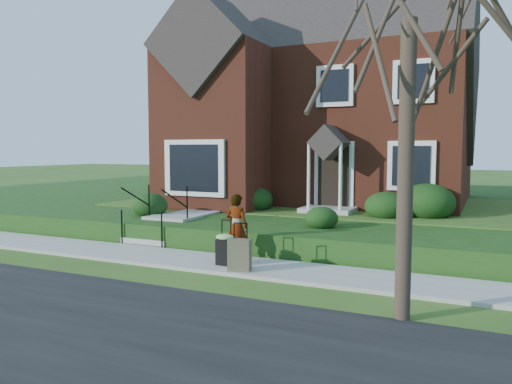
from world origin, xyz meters
The scene contains 11 objects.
ground centered at (0.00, 0.00, 0.00)m, with size 120.00×120.00×0.00m, color #2D5119.
street centered at (0.00, -5.00, 0.01)m, with size 60.00×6.00×0.01m, color black.
sidewalk centered at (0.00, 0.00, 0.04)m, with size 60.00×1.60×0.08m, color #9E9B93.
terrace centered at (4.00, 10.90, 0.30)m, with size 44.00×20.00×0.60m, color #1B3D10.
walkway centered at (-2.50, 5.00, 0.63)m, with size 1.20×6.00×0.06m, color #9E9B93.
main_house centered at (-0.21, 9.61, 5.26)m, with size 10.40×10.20×9.40m.
front_steps centered at (-2.50, 1.84, 0.47)m, with size 1.40×2.02×1.50m.
foundation_shrubs centered at (0.24, 4.96, 1.08)m, with size 9.92×4.38×1.12m.
woman centered at (0.55, 0.40, 0.83)m, with size 0.55×0.36×1.51m, color #999999.
suitcase_black centered at (0.59, -0.23, 0.46)m, with size 0.42×0.35×0.99m.
suitcase_olive centered at (1.11, -0.54, 0.42)m, with size 0.51×0.35×1.00m.
Camera 1 is at (5.73, -9.61, 2.59)m, focal length 35.00 mm.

